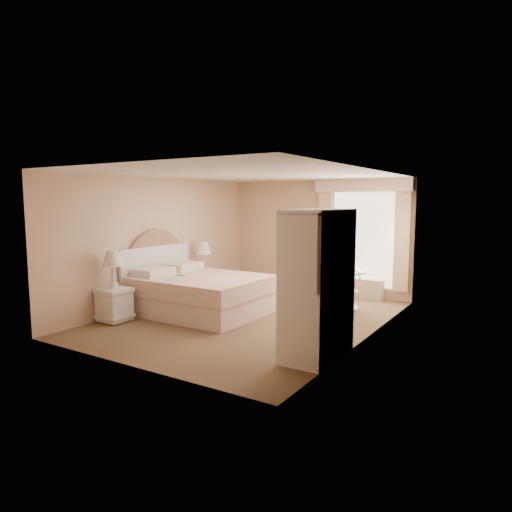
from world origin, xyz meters
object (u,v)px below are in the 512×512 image
Objects in this scene: bed at (195,292)px; armoire at (318,296)px; round_table at (347,283)px; cafe_chair at (349,288)px; nightstand_far at (203,276)px; nightstand_near at (114,296)px.

bed is 1.20× the size of armoire.
round_table is 0.90× the size of cafe_chair.
nightstand_far is (-0.73, 1.17, 0.05)m from bed.
nightstand_near is 4.26m from round_table.
nightstand_near is 4.16m from cafe_chair.
armoire is at bearing 3.83° from nightstand_near.
nightstand_far is 0.60× the size of armoire.
cafe_chair is (0.16, -0.32, -0.02)m from round_table.
nightstand_near reaches higher than cafe_chair.
bed is at bearing 161.24° from armoire.
bed is 3.12m from armoire.
round_table is 0.35m from cafe_chair.
nightstand_far reaches higher than round_table.
round_table is at bearing 125.70° from cafe_chair.
bed reaches higher than cafe_chair.
bed is 1.44m from nightstand_near.
bed is 1.94× the size of nightstand_near.
armoire is (3.65, 0.24, 0.35)m from nightstand_near.
bed reaches higher than nightstand_near.
round_table is (3.00, 3.03, 0.03)m from nightstand_near.
nightstand_near is at bearing -90.00° from nightstand_far.
round_table is at bearing 38.29° from bed.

